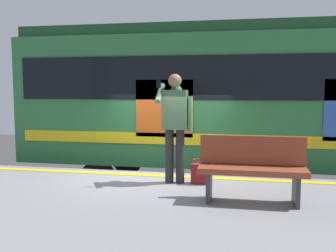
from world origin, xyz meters
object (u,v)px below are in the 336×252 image
(train_carriage, at_px, (254,96))
(handbag, at_px, (201,173))
(passenger, at_px, (175,119))
(bench, at_px, (252,167))

(train_carriage, bearing_deg, handbag, 73.04)
(passenger, xyz_separation_m, bench, (-1.22, 0.83, -0.58))
(train_carriage, relative_size, handbag, 26.77)
(handbag, bearing_deg, passenger, 1.75)
(train_carriage, relative_size, bench, 7.32)
(handbag, xyz_separation_m, bench, (-0.79, 0.85, 0.30))
(bench, bearing_deg, passenger, -34.26)
(train_carriage, height_order, bench, train_carriage)
(train_carriage, xyz_separation_m, bench, (0.13, 3.87, -0.90))
(bench, bearing_deg, train_carriage, -91.89)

